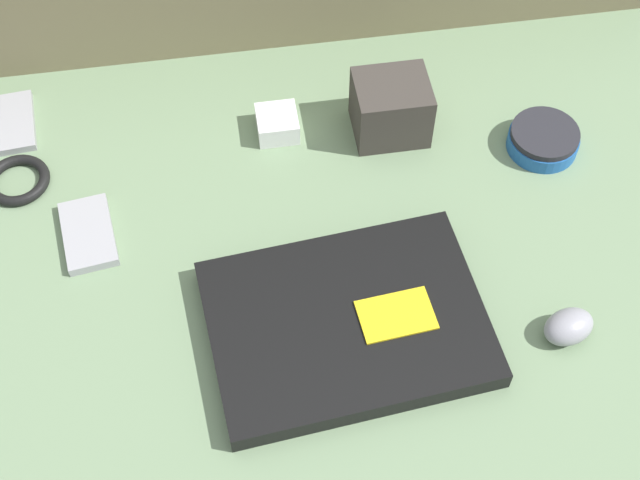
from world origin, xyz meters
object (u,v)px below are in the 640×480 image
laptop (347,323)px  speaker_puck (543,139)px  camera_pouch (391,108)px  phone_silver (88,234)px  charger_brick (277,124)px  phone_black (9,124)px  computer_mouse (569,327)px

laptop → speaker_puck: same height
camera_pouch → laptop: bearing=-110.3°
phone_silver → camera_pouch: 0.45m
phone_silver → charger_brick: (0.27, 0.14, 0.01)m
phone_black → phone_silver: bearing=-67.5°
computer_mouse → phone_silver: 0.62m
laptop → charger_brick: 0.34m
laptop → charger_brick: bearing=92.1°
computer_mouse → speaker_puck: bearing=62.1°
phone_black → camera_pouch: bearing=-14.4°
camera_pouch → charger_brick: size_ratio=1.76×
phone_silver → phone_black: size_ratio=1.03×
computer_mouse → phone_black: (-0.69, 0.45, -0.01)m
laptop → speaker_puck: size_ratio=3.54×
laptop → charger_brick: size_ratio=6.01×
camera_pouch → charger_brick: camera_pouch is taller
laptop → camera_pouch: 0.34m
laptop → phone_silver: (-0.31, 0.19, -0.01)m
speaker_puck → phone_black: speaker_puck is taller
computer_mouse → phone_black: computer_mouse is taller
speaker_puck → charger_brick: (-0.37, 0.09, 0.00)m
laptop → speaker_puck: bearing=32.2°
phone_silver → camera_pouch: bearing=8.6°
computer_mouse → speaker_puck: computer_mouse is taller
laptop → speaker_puck: 0.41m
speaker_puck → charger_brick: size_ratio=1.69×
laptop → camera_pouch: (0.12, 0.31, 0.03)m
laptop → computer_mouse: computer_mouse is taller
speaker_puck → phone_silver: 0.64m
computer_mouse → charger_brick: (-0.31, 0.38, -0.00)m
charger_brick → computer_mouse: bearing=-51.2°
phone_silver → camera_pouch: size_ratio=1.16×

